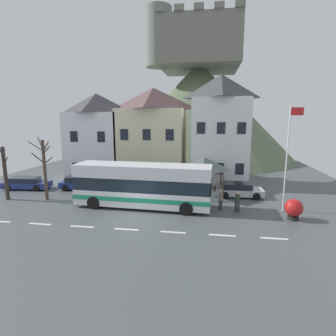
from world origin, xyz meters
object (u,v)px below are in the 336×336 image
at_px(pedestrian_01, 237,201).
at_px(harbour_buoy, 294,208).
at_px(hilltop_castle, 198,107).
at_px(flagpole, 288,153).
at_px(bare_tree_00, 5,172).
at_px(townhouse_00, 98,138).
at_px(bare_tree_01, 44,168).
at_px(townhouse_01, 154,135).
at_px(parked_car_01, 239,190).
at_px(public_bench, 221,186).
at_px(parked_car_00, 26,183).
at_px(transit_bus, 143,186).
at_px(pedestrian_00, 221,198).
at_px(bus_shelter, 204,164).
at_px(townhouse_02, 220,131).
at_px(parked_car_02, 81,183).

bearing_deg(pedestrian_01, harbour_buoy, -14.02).
xyz_separation_m(hilltop_castle, flagpole, (7.67, -28.13, -4.58)).
distance_m(flagpole, bare_tree_00, 23.10).
distance_m(townhouse_00, bare_tree_01, 8.56).
distance_m(townhouse_01, parked_car_01, 11.45).
bearing_deg(public_bench, harbour_buoy, -57.46).
relative_size(hilltop_castle, parked_car_00, 7.20).
relative_size(transit_bus, pedestrian_00, 6.58).
bearing_deg(pedestrian_01, parked_car_00, 168.94).
height_order(bus_shelter, parked_car_00, bus_shelter).
bearing_deg(harbour_buoy, bus_shelter, 141.38).
bearing_deg(townhouse_00, townhouse_02, -0.15).
xyz_separation_m(transit_bus, bus_shelter, (4.69, 3.90, 1.24)).
relative_size(parked_car_02, bare_tree_00, 0.84).
xyz_separation_m(townhouse_01, public_bench, (7.45, -3.57, -4.67)).
xyz_separation_m(parked_car_00, pedestrian_00, (19.00, -3.56, 0.37)).
relative_size(parked_car_00, bare_tree_01, 0.85).
height_order(harbour_buoy, bare_tree_01, bare_tree_01).
bearing_deg(bus_shelter, parked_car_00, -179.45).
distance_m(hilltop_castle, parked_car_02, 27.73).
distance_m(townhouse_02, transit_bus, 11.48).
xyz_separation_m(townhouse_01, townhouse_02, (7.26, -0.86, 0.56)).
relative_size(transit_bus, parked_car_02, 2.56).
relative_size(townhouse_00, pedestrian_00, 5.88).
distance_m(bus_shelter, parked_car_01, 3.96).
bearing_deg(bare_tree_01, hilltop_castle, 66.99).
bearing_deg(flagpole, public_bench, 128.74).
xyz_separation_m(bus_shelter, public_bench, (1.70, 2.19, -2.50)).
bearing_deg(bus_shelter, bare_tree_01, -166.40).
height_order(townhouse_00, townhouse_02, townhouse_02).
relative_size(hilltop_castle, public_bench, 22.72).
bearing_deg(pedestrian_01, public_bench, 98.09).
bearing_deg(parked_car_00, flagpole, -12.57).
bearing_deg(hilltop_castle, flagpole, -74.74).
distance_m(parked_car_00, parked_car_01, 20.80).
bearing_deg(townhouse_02, pedestrian_01, -83.12).
bearing_deg(townhouse_01, bare_tree_00, -139.63).
distance_m(bus_shelter, parked_car_02, 12.40).
relative_size(parked_car_00, pedestrian_00, 2.77).
distance_m(public_bench, flagpole, 8.15).
bearing_deg(parked_car_01, bus_shelter, -177.30).
bearing_deg(parked_car_02, townhouse_01, 30.32).
bearing_deg(townhouse_01, parked_car_02, -141.23).
xyz_separation_m(parked_car_00, flagpole, (23.75, -3.17, 3.88)).
relative_size(parked_car_00, parked_car_01, 1.11).
relative_size(townhouse_00, bus_shelter, 2.69).
bearing_deg(bus_shelter, hilltop_castle, 93.54).
distance_m(bus_shelter, bare_tree_01, 13.83).
bearing_deg(public_bench, parked_car_02, -173.47).
xyz_separation_m(parked_car_02, pedestrian_01, (14.77, -4.72, 0.23)).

